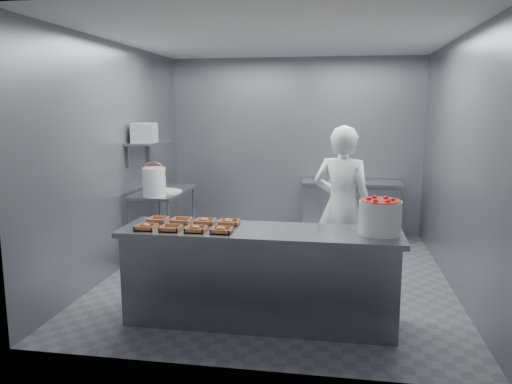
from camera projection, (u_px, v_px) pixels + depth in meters
floor at (277, 275)px, 6.08m from camera, size 4.50×4.50×0.00m
ceiling at (279, 37)px, 5.61m from camera, size 4.50×4.50×0.00m
wall_back at (295, 146)px, 8.04m from camera, size 4.00×0.04×2.80m
wall_left at (118, 158)px, 6.17m from camera, size 0.04×4.50×2.80m
wall_right at (457, 164)px, 5.52m from camera, size 0.04×4.50×2.80m
service_counter at (260, 276)px, 4.69m from camera, size 2.60×0.70×0.90m
prep_table at (164, 213)px, 6.83m from camera, size 0.60×1.20×0.90m
back_counter at (350, 210)px, 7.71m from camera, size 1.50×0.60×0.90m
wall_shelf at (149, 143)px, 6.70m from camera, size 0.35×0.90×0.03m
tray_0 at (146, 227)px, 4.63m from camera, size 0.19×0.18×0.06m
tray_1 at (171, 228)px, 4.59m from camera, size 0.19×0.18×0.04m
tray_2 at (196, 229)px, 4.56m from camera, size 0.19×0.18×0.06m
tray_3 at (221, 230)px, 4.52m from camera, size 0.19×0.18×0.06m
tray_4 at (158, 220)px, 4.94m from camera, size 0.19×0.18×0.04m
tray_5 at (181, 221)px, 4.90m from camera, size 0.19×0.18×0.04m
tray_6 at (205, 221)px, 4.86m from camera, size 0.19×0.18×0.06m
tray_7 at (229, 222)px, 4.82m from camera, size 0.19×0.18×0.06m
worker at (342, 207)px, 5.60m from camera, size 0.77×0.61×1.83m
strawberry_tub at (380, 216)px, 4.43m from camera, size 0.37×0.37×0.31m
glaze_bucket at (154, 181)px, 6.32m from camera, size 0.31×0.29×0.45m
bucket_lid at (170, 191)px, 6.66m from camera, size 0.38×0.38×0.02m
rag at (169, 189)px, 6.86m from camera, size 0.15×0.14×0.02m
appliance at (144, 133)px, 6.53m from camera, size 0.34×0.38×0.25m
paper_stack at (339, 180)px, 7.66m from camera, size 0.30×0.22×0.05m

